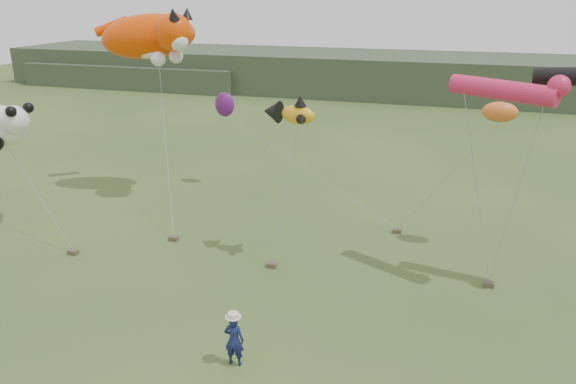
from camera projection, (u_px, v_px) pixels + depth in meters
The scene contains 9 objects.
ground at pixel (261, 325), 18.00m from camera, with size 120.00×120.00×0.00m, color #385123.
headland at pixel (380, 75), 58.37m from camera, with size 90.00×13.00×4.00m.
festival_attendant at pixel (234, 340), 15.85m from camera, with size 0.58×0.38×1.58m, color #151C4F.
sandbag_anchors at pixel (277, 253), 22.76m from camera, with size 16.44×6.44×0.18m.
cat_kite at pixel (154, 36), 27.32m from camera, with size 6.31×3.64×2.76m.
fish_kite at pixel (288, 113), 20.83m from camera, with size 2.22×1.48×1.13m.
tube_kites at pixel (549, 84), 18.05m from camera, with size 6.06×2.15×1.49m.
panda_kite at pixel (0, 126), 24.37m from camera, with size 3.29×2.13×2.04m.
misc_kites at pixel (329, 107), 25.99m from camera, with size 14.65×5.04×2.30m.
Camera 1 is at (5.51, -14.54, 10.07)m, focal length 35.00 mm.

